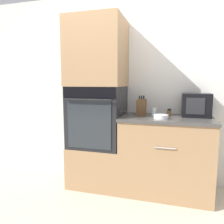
% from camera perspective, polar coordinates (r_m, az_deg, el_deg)
% --- Properties ---
extents(ground_plane, '(12.00, 12.00, 0.00)m').
position_cam_1_polar(ground_plane, '(2.73, 1.31, -21.39)').
color(ground_plane, beige).
extents(wall_back, '(8.00, 0.05, 2.50)m').
position_cam_1_polar(wall_back, '(3.00, 4.45, 6.24)').
color(wall_back, silver).
rests_on(wall_back, ground_plane).
extents(oven_cabinet_base, '(0.68, 0.60, 0.52)m').
position_cam_1_polar(oven_cabinet_base, '(2.97, -3.67, -13.38)').
color(oven_cabinet_base, '#A87F56').
rests_on(oven_cabinet_base, ground_plane).
extents(wall_oven, '(0.65, 0.64, 0.76)m').
position_cam_1_polar(wall_oven, '(2.80, -3.80, -1.09)').
color(wall_oven, black).
rests_on(wall_oven, oven_cabinet_base).
extents(oven_cabinet_upper, '(0.68, 0.60, 0.82)m').
position_cam_1_polar(oven_cabinet_upper, '(2.79, -3.93, 15.14)').
color(oven_cabinet_upper, '#A87F56').
rests_on(oven_cabinet_upper, wall_oven).
extents(counter_unit, '(1.06, 0.63, 0.92)m').
position_cam_1_polar(counter_unit, '(2.75, 13.76, -10.83)').
color(counter_unit, '#A87F56').
rests_on(counter_unit, ground_plane).
extents(microwave, '(0.32, 0.28, 0.28)m').
position_cam_1_polar(microwave, '(2.77, 21.10, 1.72)').
color(microwave, black).
rests_on(microwave, counter_unit).
extents(knife_block, '(0.11, 0.15, 0.24)m').
position_cam_1_polar(knife_block, '(2.74, 7.69, 1.31)').
color(knife_block, brown).
rests_on(knife_block, counter_unit).
extents(bowl, '(0.16, 0.16, 0.05)m').
position_cam_1_polar(bowl, '(2.51, 12.68, -1.19)').
color(bowl, white).
rests_on(bowl, counter_unit).
extents(condiment_jar_near, '(0.04, 0.04, 0.08)m').
position_cam_1_polar(condiment_jar_near, '(2.73, 11.19, -0.05)').
color(condiment_jar_near, '#427047').
rests_on(condiment_jar_near, counter_unit).
extents(condiment_jar_mid, '(0.05, 0.05, 0.09)m').
position_cam_1_polar(condiment_jar_mid, '(2.74, 14.73, -0.11)').
color(condiment_jar_mid, brown).
rests_on(condiment_jar_mid, counter_unit).
extents(condiment_jar_far, '(0.06, 0.06, 0.11)m').
position_cam_1_polar(condiment_jar_far, '(2.63, 10.93, -0.09)').
color(condiment_jar_far, silver).
rests_on(condiment_jar_far, counter_unit).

